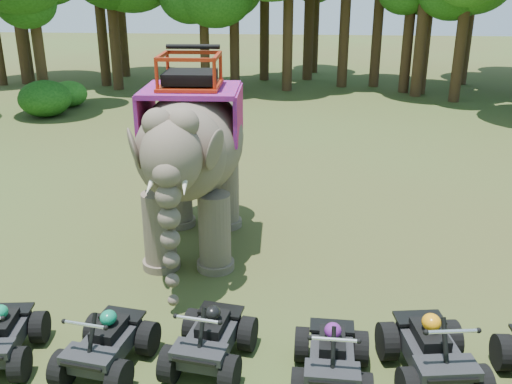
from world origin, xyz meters
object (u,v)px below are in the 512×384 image
Objects in this scene: atv_2 at (210,332)px; atv_1 at (106,336)px; atv_3 at (332,350)px; elephant at (193,153)px; atv_4 at (433,344)px.

atv_1 is at bearing -162.08° from atv_2.
atv_1 is at bearing -178.91° from atv_3.
atv_1 is 0.98× the size of atv_2.
elephant is 5.95m from atv_3.
elephant reaches higher than atv_4.
atv_4 is at bearing 11.26° from atv_1.
atv_2 is (1.07, -4.48, -1.70)m from elephant.
atv_2 reaches higher than atv_1.
atv_1 is at bearing 173.24° from atv_4.
elephant is at bearing 112.80° from atv_2.
atv_2 is at bearing 173.08° from atv_3.
elephant is 6.75m from atv_4.
atv_4 is at bearing 9.60° from atv_3.
atv_2 is 0.92× the size of atv_4.
atv_3 is 0.91× the size of atv_4.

